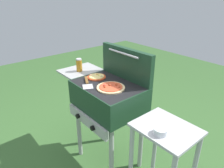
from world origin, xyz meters
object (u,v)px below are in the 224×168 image
Objects in this scene: pizza_cheese at (97,77)px; prep_table at (163,152)px; sauce_jar at (79,65)px; spatula at (87,83)px; pizza_pepperoni at (111,87)px; topping_bowl_near at (161,131)px; grill at (107,98)px.

pizza_cheese reaches higher than prep_table.
sauce_jar is 0.53× the size of spatula.
spatula is 0.88m from prep_table.
sauce_jar is (-0.53, 0.01, 0.06)m from pizza_pepperoni.
prep_table is at bearing 10.21° from spatula.
spatula is 0.32× the size of prep_table.
pizza_cheese is 0.16m from spatula.
topping_bowl_near reaches higher than prep_table.
spatula is at bearing -176.26° from topping_bowl_near.
sauce_jar reaches higher than pizza_pepperoni.
prep_table is at bearing 0.37° from grill.
sauce_jar is at bearing -178.71° from prep_table.
sauce_jar is 1.14m from topping_bowl_near.
pizza_cheese is 0.73× the size of pizza_pepperoni.
topping_bowl_near is at bearing -5.05° from pizza_pepperoni.
sauce_jar is (-0.44, -0.02, 0.21)m from grill.
pizza_pepperoni is 0.31× the size of prep_table.
pizza_cheese is 0.71× the size of spatula.
grill is at bearing -3.89° from pizza_cheese.
grill is at bearing 160.29° from pizza_pepperoni.
grill reaches higher than prep_table.
grill is 0.49m from sauce_jar.
topping_bowl_near is (0.02, -0.09, 0.25)m from prep_table.
spatula is 2.64× the size of topping_bowl_near.
pizza_pepperoni is (0.27, -0.05, -0.00)m from pizza_cheese.
pizza_cheese is (-0.18, 0.01, 0.15)m from grill.
spatula reaches higher than grill.
pizza_pepperoni is 0.61m from topping_bowl_near.
grill is at bearing 172.91° from topping_bowl_near.
pizza_pepperoni is at bearing 174.95° from topping_bowl_near.
spatula is at bearing -153.64° from pizza_pepperoni.
sauce_jar is at bearing 159.74° from spatula.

